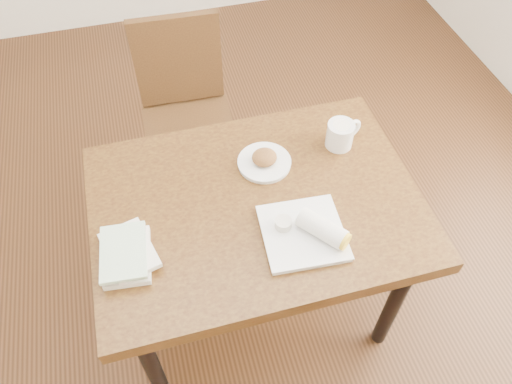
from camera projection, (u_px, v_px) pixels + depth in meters
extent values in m
cube|color=#472814|center=(256.00, 300.00, 2.34)|extent=(4.00, 5.00, 0.01)
cube|color=brown|center=(256.00, 206.00, 1.77)|extent=(1.15, 0.84, 0.06)
cylinder|color=black|center=(152.00, 365.00, 1.79)|extent=(0.06, 0.06, 0.69)
cylinder|color=black|center=(395.00, 301.00, 1.95)|extent=(0.06, 0.06, 0.69)
cylinder|color=black|center=(132.00, 225.00, 2.18)|extent=(0.06, 0.06, 0.69)
cylinder|color=black|center=(336.00, 181.00, 2.34)|extent=(0.06, 0.06, 0.69)
cylinder|color=#493015|center=(223.00, 134.00, 2.70)|extent=(0.04, 0.04, 0.45)
cylinder|color=#493015|center=(156.00, 145.00, 2.65)|extent=(0.04, 0.04, 0.45)
cylinder|color=#493015|center=(236.00, 184.00, 2.48)|extent=(0.04, 0.04, 0.45)
cylinder|color=#493015|center=(163.00, 197.00, 2.43)|extent=(0.04, 0.04, 0.45)
cube|color=#493015|center=(190.00, 129.00, 2.38)|extent=(0.44, 0.44, 0.04)
cube|color=#493015|center=(178.00, 60.00, 2.29)|extent=(0.40, 0.06, 0.45)
cylinder|color=white|center=(264.00, 163.00, 1.85)|extent=(0.20, 0.20, 0.01)
cylinder|color=white|center=(264.00, 162.00, 1.85)|extent=(0.20, 0.20, 0.01)
ellipsoid|color=#B27538|center=(264.00, 157.00, 1.83)|extent=(0.12, 0.11, 0.05)
cylinder|color=white|center=(340.00, 135.00, 1.88)|extent=(0.10, 0.10, 0.10)
torus|color=white|center=(352.00, 129.00, 1.90)|extent=(0.08, 0.04, 0.08)
cylinder|color=tan|center=(342.00, 126.00, 1.85)|extent=(0.09, 0.09, 0.01)
cylinder|color=#F2E5CC|center=(342.00, 125.00, 1.84)|extent=(0.06, 0.06, 0.00)
cube|color=white|center=(303.00, 234.00, 1.65)|extent=(0.28, 0.28, 0.02)
cube|color=white|center=(303.00, 232.00, 1.65)|extent=(0.29, 0.29, 0.01)
cylinder|color=white|center=(322.00, 228.00, 1.61)|extent=(0.15, 0.17, 0.07)
cylinder|color=yellow|center=(344.00, 241.00, 1.58)|extent=(0.06, 0.06, 0.06)
cylinder|color=silver|center=(283.00, 223.00, 1.64)|extent=(0.06, 0.06, 0.03)
cylinder|color=red|center=(283.00, 221.00, 1.63)|extent=(0.05, 0.05, 0.01)
cube|color=white|center=(127.00, 257.00, 1.59)|extent=(0.17, 0.23, 0.02)
cube|color=silver|center=(129.00, 250.00, 1.59)|extent=(0.19, 0.23, 0.02)
cube|color=#83C485|center=(123.00, 252.00, 1.56)|extent=(0.16, 0.22, 0.02)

